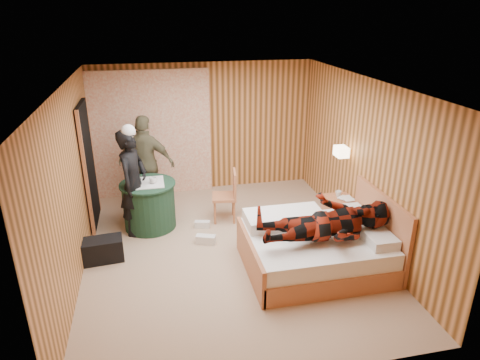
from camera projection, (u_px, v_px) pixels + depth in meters
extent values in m
cube|color=tan|center=(229.00, 250.00, 6.50)|extent=(4.20, 5.00, 0.01)
cube|color=white|center=(227.00, 84.00, 5.56)|extent=(4.20, 5.00, 0.01)
cube|color=tan|center=(204.00, 128.00, 8.30)|extent=(4.20, 0.02, 2.50)
cube|color=tan|center=(71.00, 186.00, 5.62)|extent=(0.02, 5.00, 2.50)
cube|color=tan|center=(365.00, 163.00, 6.44)|extent=(0.02, 5.00, 2.50)
cube|color=#EFE7CF|center=(152.00, 134.00, 8.06)|extent=(2.20, 0.08, 2.40)
cube|color=black|center=(89.00, 166.00, 6.98)|extent=(0.06, 0.90, 2.05)
cylinder|color=gold|center=(346.00, 151.00, 6.81)|extent=(0.18, 0.04, 0.04)
cube|color=#FFE7B2|center=(341.00, 152.00, 6.79)|extent=(0.18, 0.24, 0.16)
cube|color=#C1774F|center=(314.00, 258.00, 6.03)|extent=(1.88, 1.50, 0.28)
cube|color=white|center=(316.00, 242.00, 5.93)|extent=(1.82, 1.45, 0.23)
cube|color=#C1774F|center=(250.00, 259.00, 5.80)|extent=(0.06, 1.50, 0.53)
cube|color=#C1774F|center=(380.00, 228.00, 6.08)|extent=(0.06, 1.50, 1.03)
cube|color=silver|center=(378.00, 238.00, 5.68)|extent=(0.36, 0.52, 0.13)
cube|color=silver|center=(354.00, 214.00, 6.33)|extent=(0.36, 0.52, 0.13)
cube|color=white|center=(284.00, 218.00, 6.18)|extent=(1.13, 0.56, 0.17)
cube|color=#C1774F|center=(340.00, 216.00, 6.95)|extent=(0.42, 0.57, 0.57)
cube|color=#C1774F|center=(341.00, 205.00, 6.88)|extent=(0.44, 0.59, 0.03)
cylinder|color=#1D3F2A|center=(149.00, 206.00, 7.06)|extent=(0.84, 0.84, 0.77)
cylinder|color=#1D3F2A|center=(147.00, 184.00, 6.92)|extent=(0.90, 0.90, 0.03)
cube|color=silver|center=(147.00, 183.00, 6.91)|extent=(0.59, 0.59, 0.01)
cube|color=#C1774F|center=(148.00, 187.00, 7.61)|extent=(0.52, 0.52, 0.05)
cube|color=#C1774F|center=(144.00, 171.00, 7.67)|extent=(0.42, 0.15, 0.46)
cylinder|color=#C1774F|center=(143.00, 205.00, 7.49)|extent=(0.04, 0.04, 0.43)
cylinder|color=#C1774F|center=(156.00, 194.00, 7.91)|extent=(0.04, 0.04, 0.43)
cube|color=#C1774F|center=(224.00, 197.00, 7.28)|extent=(0.46, 0.46, 0.05)
cube|color=#C1774F|center=(235.00, 184.00, 7.20)|extent=(0.10, 0.40, 0.44)
cylinder|color=#C1774F|center=(215.00, 205.00, 7.51)|extent=(0.04, 0.04, 0.41)
cylinder|color=#C1774F|center=(234.00, 213.00, 7.22)|extent=(0.04, 0.04, 0.41)
cube|color=black|center=(102.00, 250.00, 6.19)|extent=(0.63, 0.37, 0.34)
cube|color=silver|center=(206.00, 239.00, 6.67)|extent=(0.33, 0.22, 0.13)
cube|color=silver|center=(202.00, 224.00, 7.15)|extent=(0.27, 0.16, 0.11)
imported|color=black|center=(133.00, 183.00, 6.73)|extent=(0.64, 0.74, 1.73)
imported|color=brown|center=(146.00, 163.00, 7.57)|extent=(1.09, 0.74, 1.72)
imported|color=maroon|center=(328.00, 213.00, 5.56)|extent=(0.86, 0.67, 1.77)
imported|color=silver|center=(343.00, 200.00, 6.79)|extent=(0.26, 0.28, 0.02)
imported|color=silver|center=(343.00, 199.00, 6.78)|extent=(0.17, 0.23, 0.02)
imported|color=silver|center=(338.00, 194.00, 6.94)|extent=(0.13, 0.13, 0.09)
imported|color=silver|center=(153.00, 180.00, 6.86)|extent=(0.14, 0.14, 0.10)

